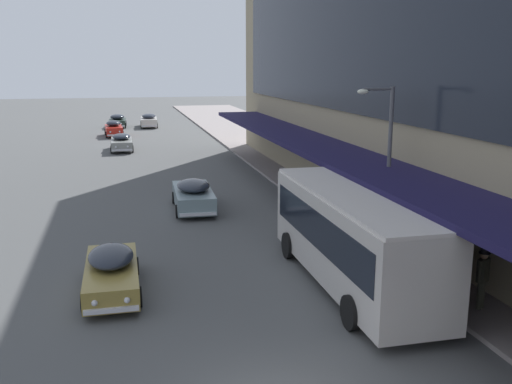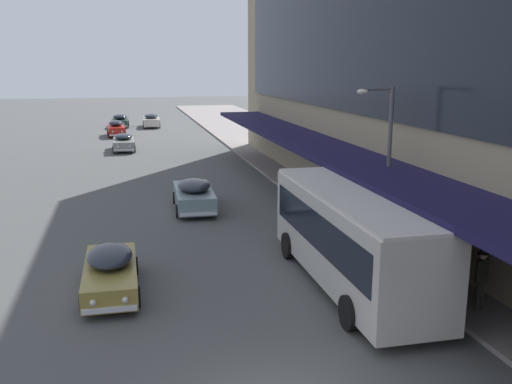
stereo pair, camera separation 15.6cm
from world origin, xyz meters
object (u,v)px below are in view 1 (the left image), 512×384
object	(u,v)px
sedan_oncoming_front	(122,142)
transit_bus_kerbside_front	(352,233)
sedan_lead_near	(193,195)
sedan_trailing_mid	(117,121)
sedan_oncoming_rear	(114,129)
pedestrian_at_kerb	(482,276)
sedan_second_near	(149,120)
street_lamp	(385,155)
fire_hydrant	(309,194)
sedan_far_back	(112,271)

from	to	relation	value
sedan_oncoming_front	transit_bus_kerbside_front	bearing A→B (deg)	-77.83
sedan_lead_near	sedan_trailing_mid	distance (m)	40.84
sedan_trailing_mid	sedan_lead_near	bearing A→B (deg)	-84.80
sedan_oncoming_rear	pedestrian_at_kerb	size ratio (longest dim) A/B	2.37
transit_bus_kerbside_front	sedan_oncoming_front	size ratio (longest dim) A/B	2.09
sedan_second_near	pedestrian_at_kerb	distance (m)	54.79
transit_bus_kerbside_front	sedan_trailing_mid	size ratio (longest dim) A/B	2.15
street_lamp	sedan_second_near	bearing A→B (deg)	97.63
sedan_trailing_mid	pedestrian_at_kerb	distance (m)	55.96
sedan_trailing_mid	transit_bus_kerbside_front	bearing A→B (deg)	-81.83
sedan_trailing_mid	pedestrian_at_kerb	size ratio (longest dim) A/B	2.40
sedan_lead_near	pedestrian_at_kerb	distance (m)	15.81
transit_bus_kerbside_front	pedestrian_at_kerb	world-z (taller)	transit_bus_kerbside_front
sedan_oncoming_rear	sedan_oncoming_front	bearing A→B (deg)	-86.12
sedan_second_near	sedan_oncoming_rear	distance (m)	8.89
sedan_second_near	street_lamp	size ratio (longest dim) A/B	0.80
sedan_second_near	sedan_oncoming_front	size ratio (longest dim) A/B	1.11
sedan_second_near	sedan_lead_near	world-z (taller)	sedan_second_near
sedan_second_near	sedan_lead_near	xyz separation A→B (m)	(0.10, -40.06, -0.00)
transit_bus_kerbside_front	fire_hydrant	world-z (taller)	transit_bus_kerbside_front
sedan_oncoming_front	fire_hydrant	world-z (taller)	sedan_oncoming_front
transit_bus_kerbside_front	sedan_trailing_mid	distance (m)	52.68
pedestrian_at_kerb	street_lamp	bearing A→B (deg)	93.20
transit_bus_kerbside_front	sedan_trailing_mid	world-z (taller)	transit_bus_kerbside_front
sedan_trailing_mid	sedan_oncoming_front	bearing A→B (deg)	-89.00
transit_bus_kerbside_front	street_lamp	bearing A→B (deg)	50.74
transit_bus_kerbside_front	sedan_trailing_mid	bearing A→B (deg)	98.17
sedan_lead_near	fire_hydrant	world-z (taller)	sedan_lead_near
transit_bus_kerbside_front	sedan_second_near	world-z (taller)	transit_bus_kerbside_front
pedestrian_at_kerb	sedan_far_back	bearing A→B (deg)	158.19
sedan_trailing_mid	street_lamp	world-z (taller)	street_lamp
sedan_second_near	sedan_lead_near	distance (m)	40.06
sedan_lead_near	street_lamp	bearing A→B (deg)	-52.39
sedan_oncoming_front	pedestrian_at_kerb	distance (m)	37.41
sedan_oncoming_rear	sedan_trailing_mid	distance (m)	8.58
transit_bus_kerbside_front	street_lamp	distance (m)	4.57
sedan_oncoming_rear	street_lamp	distance (m)	41.83
transit_bus_kerbside_front	fire_hydrant	distance (m)	11.84
sedan_lead_near	sedan_far_back	world-z (taller)	sedan_lead_near
sedan_trailing_mid	fire_hydrant	bearing A→B (deg)	-76.30
sedan_second_near	sedan_trailing_mid	xyz separation A→B (m)	(-3.60, 0.62, -0.04)
sedan_second_near	street_lamp	bearing A→B (deg)	-82.37
transit_bus_kerbside_front	sedan_second_near	xyz separation A→B (m)	(-3.88, 51.51, -1.06)
sedan_lead_near	sedan_trailing_mid	world-z (taller)	sedan_lead_near
sedan_second_near	fire_hydrant	distance (m)	40.50
sedan_oncoming_front	sedan_trailing_mid	distance (m)	18.96
sedan_trailing_mid	fire_hydrant	size ratio (longest dim) A/B	6.37
sedan_oncoming_rear	sedan_trailing_mid	world-z (taller)	sedan_oncoming_rear
pedestrian_at_kerb	sedan_oncoming_front	bearing A→B (deg)	105.65
street_lamp	sedan_trailing_mid	bearing A→B (deg)	101.64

